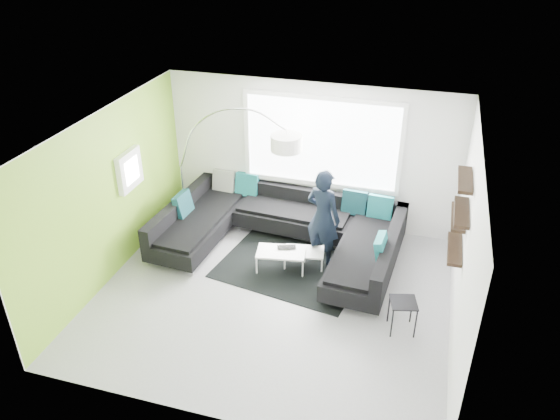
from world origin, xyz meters
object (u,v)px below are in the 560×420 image
at_px(person, 323,217).
at_px(arc_lamp, 181,167).
at_px(coffee_table, 293,258).
at_px(laptop, 287,249).
at_px(sectional_sofa, 279,234).
at_px(side_table, 402,316).

bearing_deg(person, arc_lamp, 11.61).
distance_m(coffee_table, laptop, 0.21).
xyz_separation_m(sectional_sofa, laptop, (0.24, -0.37, -0.03)).
relative_size(sectional_sofa, arc_lamp, 1.71).
relative_size(arc_lamp, person, 1.43).
relative_size(side_table, laptop, 1.40).
bearing_deg(person, coffee_table, 58.62).
height_order(arc_lamp, laptop, arc_lamp).
bearing_deg(side_table, coffee_table, 150.57).
relative_size(coffee_table, side_table, 2.07).
relative_size(coffee_table, laptop, 2.88).
relative_size(arc_lamp, laptop, 6.80).
bearing_deg(person, side_table, 157.13).
relative_size(arc_lamp, side_table, 4.87).
distance_m(arc_lamp, person, 2.88).
height_order(sectional_sofa, laptop, sectional_sofa).
bearing_deg(coffee_table, arc_lamp, 152.07).
height_order(coffee_table, laptop, laptop).
xyz_separation_m(coffee_table, side_table, (1.95, -1.10, 0.08)).
distance_m(arc_lamp, side_table, 4.83).
bearing_deg(side_table, person, 136.38).
bearing_deg(laptop, side_table, -47.55).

